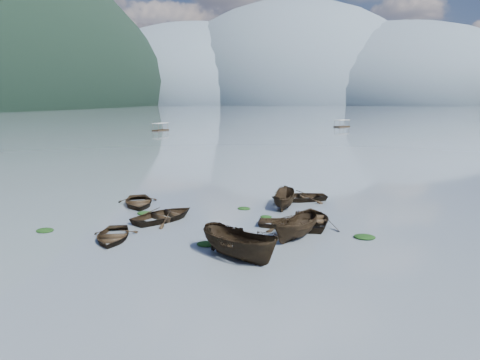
% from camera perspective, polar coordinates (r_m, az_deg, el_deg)
% --- Properties ---
extents(ground_plane, '(2400.00, 2400.00, 0.00)m').
position_cam_1_polar(ground_plane, '(23.59, -5.63, -10.09)').
color(ground_plane, slate).
extents(haze_mtn_a, '(520.00, 520.00, 280.00)m').
position_cam_1_polar(haze_mtn_a, '(958.91, -5.26, 10.06)').
color(haze_mtn_a, '#475666').
rests_on(haze_mtn_a, ground).
extents(haze_mtn_b, '(520.00, 520.00, 340.00)m').
position_cam_1_polar(haze_mtn_b, '(923.55, 6.93, 10.01)').
color(haze_mtn_b, '#475666').
rests_on(haze_mtn_b, ground).
extents(haze_mtn_c, '(520.00, 520.00, 260.00)m').
position_cam_1_polar(haze_mtn_c, '(930.80, 19.48, 9.49)').
color(haze_mtn_c, '#475666').
rests_on(haze_mtn_c, ground).
extents(rowboat_0, '(3.93, 4.68, 0.83)m').
position_cam_1_polar(rowboat_0, '(27.27, -16.61, -7.61)').
color(rowboat_0, black).
rests_on(rowboat_0, ground).
extents(rowboat_1, '(5.52, 5.99, 1.01)m').
position_cam_1_polar(rowboat_1, '(30.80, -10.03, -5.22)').
color(rowboat_1, black).
rests_on(rowboat_1, ground).
extents(rowboat_2, '(5.29, 4.29, 1.95)m').
position_cam_1_polar(rowboat_2, '(23.08, -0.02, -10.51)').
color(rowboat_2, black).
rests_on(rowboat_2, ground).
extents(rowboat_3, '(3.86, 5.23, 1.05)m').
position_cam_1_polar(rowboat_3, '(29.83, 9.54, -5.73)').
color(rowboat_3, black).
rests_on(rowboat_3, ground).
extents(rowboat_4, '(4.27, 3.09, 0.87)m').
position_cam_1_polar(rowboat_4, '(28.81, 6.70, -6.25)').
color(rowboat_4, black).
rests_on(rowboat_4, ground).
extents(rowboat_5, '(3.47, 4.63, 1.69)m').
position_cam_1_polar(rowboat_5, '(26.49, 7.36, -7.78)').
color(rowboat_5, black).
rests_on(rowboat_5, ground).
extents(rowboat_6, '(4.99, 5.57, 0.95)m').
position_cam_1_polar(rowboat_6, '(35.32, -13.38, -3.31)').
color(rowboat_6, black).
rests_on(rowboat_6, ground).
extents(rowboat_7, '(5.53, 4.69, 0.97)m').
position_cam_1_polar(rowboat_7, '(36.45, 7.81, -2.68)').
color(rowboat_7, black).
rests_on(rowboat_7, ground).
extents(rowboat_8, '(1.60, 4.10, 1.57)m').
position_cam_1_polar(rowboat_8, '(33.94, 5.84, -3.64)').
color(rowboat_8, black).
rests_on(rowboat_8, ground).
extents(weed_clump_0, '(1.15, 0.94, 0.25)m').
position_cam_1_polar(weed_clump_0, '(30.41, -24.56, -6.25)').
color(weed_clump_0, black).
rests_on(weed_clump_0, ground).
extents(weed_clump_1, '(1.14, 0.91, 0.25)m').
position_cam_1_polar(weed_clump_1, '(25.26, -4.50, -8.64)').
color(weed_clump_1, black).
rests_on(weed_clump_1, ground).
extents(weed_clump_2, '(1.15, 0.92, 0.25)m').
position_cam_1_polar(weed_clump_2, '(26.02, -2.18, -8.04)').
color(weed_clump_2, black).
rests_on(weed_clump_2, ground).
extents(weed_clump_3, '(0.85, 0.72, 0.19)m').
position_cam_1_polar(weed_clump_3, '(30.98, 3.49, -4.99)').
color(weed_clump_3, black).
rests_on(weed_clump_3, ground).
extents(weed_clump_4, '(1.31, 1.04, 0.27)m').
position_cam_1_polar(weed_clump_4, '(27.49, 16.27, -7.44)').
color(weed_clump_4, black).
rests_on(weed_clump_4, ground).
extents(weed_clump_5, '(1.19, 0.96, 0.25)m').
position_cam_1_polar(weed_clump_5, '(32.57, -12.54, -4.45)').
color(weed_clump_5, black).
rests_on(weed_clump_5, ground).
extents(weed_clump_6, '(1.01, 0.84, 0.21)m').
position_cam_1_polar(weed_clump_6, '(33.22, 0.53, -3.89)').
color(weed_clump_6, black).
rests_on(weed_clump_6, ground).
extents(weed_clump_7, '(1.01, 0.81, 0.22)m').
position_cam_1_polar(weed_clump_7, '(31.76, 9.96, -4.74)').
color(weed_clump_7, black).
rests_on(weed_clump_7, ground).
extents(pontoon_left, '(3.35, 5.62, 2.01)m').
position_cam_1_polar(pontoon_left, '(121.09, -10.54, 6.48)').
color(pontoon_left, black).
rests_on(pontoon_left, ground).
extents(pontoon_centre, '(5.30, 5.90, 2.16)m').
position_cam_1_polar(pontoon_centre, '(138.79, 13.42, 6.88)').
color(pontoon_centre, black).
rests_on(pontoon_centre, ground).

